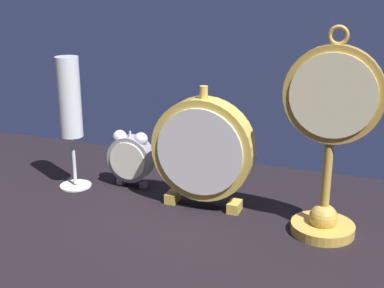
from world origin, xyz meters
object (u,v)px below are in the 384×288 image
alarm_clock_twin_bell (131,156)px  mantel_clock_silver (203,150)px  pocket_watch_on_stand (329,144)px  champagne_flute (70,107)px

alarm_clock_twin_bell → mantel_clock_silver: (0.16, -0.04, 0.04)m
pocket_watch_on_stand → alarm_clock_twin_bell: pocket_watch_on_stand is taller
mantel_clock_silver → champagne_flute: 0.27m
mantel_clock_silver → alarm_clock_twin_bell: bearing=165.4°
pocket_watch_on_stand → mantel_clock_silver: 0.22m
pocket_watch_on_stand → mantel_clock_silver: bearing=173.1°
pocket_watch_on_stand → alarm_clock_twin_bell: size_ratio=2.95×
champagne_flute → pocket_watch_on_stand: bearing=-3.3°
mantel_clock_silver → champagne_flute: champagne_flute is taller
alarm_clock_twin_bell → mantel_clock_silver: 0.17m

